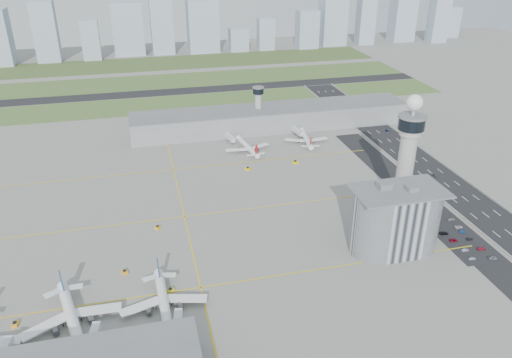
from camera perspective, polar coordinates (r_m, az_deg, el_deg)
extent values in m
plane|color=gray|center=(245.79, 1.96, -6.66)|extent=(1000.00, 1000.00, 0.00)
cube|color=#496630|center=(445.27, -8.47, 8.56)|extent=(480.00, 50.00, 0.08)
cube|color=#496630|center=(517.06, -9.38, 10.99)|extent=(480.00, 60.00, 0.08)
cube|color=#425327|center=(594.51, -10.13, 12.93)|extent=(480.00, 70.00, 0.08)
cube|color=black|center=(480.55, -8.95, 9.85)|extent=(480.00, 22.00, 0.10)
cube|color=black|center=(294.64, 24.08, -3.17)|extent=(28.00, 500.00, 0.10)
cube|color=#9E9E99|center=(286.42, 21.86, -3.46)|extent=(0.60, 500.00, 1.20)
cube|color=#9E9E99|center=(302.80, 26.22, -2.71)|extent=(0.60, 500.00, 1.20)
cube|color=black|center=(273.79, 21.09, -4.87)|extent=(18.00, 260.00, 0.08)
cube|color=black|center=(264.58, 22.13, -6.21)|extent=(20.00, 44.00, 0.10)
cube|color=yellow|center=(215.49, -6.35, -12.24)|extent=(260.00, 0.60, 0.01)
cube|color=yellow|center=(264.96, -8.19, -4.29)|extent=(260.00, 0.60, 0.01)
cube|color=yellow|center=(318.08, -9.41, 1.08)|extent=(260.00, 0.60, 0.01)
cube|color=yellow|center=(264.96, -8.19, -4.29)|extent=(0.60, 260.00, 0.01)
cylinder|color=#ADAAA5|center=(266.91, 16.63, 0.87)|extent=(8.40, 8.40, 48.00)
cylinder|color=#ADAAA5|center=(258.65, 17.25, 5.28)|extent=(11.00, 11.00, 4.00)
cylinder|color=black|center=(257.32, 17.37, 6.11)|extent=(13.00, 13.00, 6.00)
cylinder|color=slate|center=(256.20, 17.47, 6.84)|extent=(14.00, 14.00, 1.00)
cylinder|color=#ADAAA5|center=(255.43, 17.55, 7.37)|extent=(1.60, 1.60, 5.00)
sphere|color=white|center=(254.09, 17.68, 8.32)|extent=(8.00, 8.00, 8.00)
cylinder|color=#ADAAA5|center=(378.32, 0.25, 7.87)|extent=(5.00, 5.00, 28.00)
cylinder|color=black|center=(373.84, 0.26, 10.05)|extent=(8.00, 8.00, 4.00)
cylinder|color=slate|center=(373.15, 0.26, 10.42)|extent=(8.60, 8.60, 0.80)
cube|color=#B2B2B7|center=(238.87, 15.62, -4.57)|extent=(18.00, 24.00, 30.00)
cylinder|color=#B2B2B7|center=(234.89, 13.69, -4.88)|extent=(24.00, 24.00, 30.00)
cylinder|color=#B2B2B7|center=(243.13, 17.49, -4.26)|extent=(24.00, 24.00, 30.00)
cube|color=slate|center=(231.60, 16.08, -1.29)|extent=(42.00, 24.00, 0.80)
cube|color=slate|center=(230.44, 14.47, -0.78)|extent=(6.00, 5.00, 3.00)
cube|color=slate|center=(231.93, 17.43, -1.09)|extent=(5.00, 4.00, 2.40)
cube|color=gray|center=(381.03, 1.79, 6.96)|extent=(210.00, 32.00, 15.00)
cube|color=slate|center=(378.48, 1.81, 8.09)|extent=(210.00, 32.00, 0.80)
imported|color=silver|center=(250.14, 23.47, -8.34)|extent=(3.42, 1.45, 1.15)
imported|color=#8D909F|center=(255.06, 22.80, -7.49)|extent=(3.50, 1.27, 1.15)
imported|color=maroon|center=(260.47, 21.65, -6.53)|extent=(4.03, 1.96, 1.10)
imported|color=black|center=(264.35, 20.68, -5.81)|extent=(4.60, 2.15, 1.30)
imported|color=#2B4B7B|center=(268.71, 19.84, -5.12)|extent=(3.68, 1.61, 1.23)
imported|color=white|center=(274.60, 19.30, -4.33)|extent=(3.68, 1.73, 1.17)
imported|color=gray|center=(254.31, 25.44, -8.16)|extent=(4.48, 2.42, 1.19)
imported|color=#B11D35|center=(259.09, 24.36, -7.25)|extent=(4.19, 1.85, 1.20)
imported|color=#28282C|center=(264.43, 23.24, -6.31)|extent=(3.62, 1.62, 1.21)
imported|color=navy|center=(269.11, 22.54, -5.59)|extent=(3.55, 1.50, 1.14)
imported|color=silver|center=(272.51, 22.15, -5.10)|extent=(4.23, 2.33, 1.12)
imported|color=gray|center=(278.03, 21.43, -4.31)|extent=(4.18, 2.06, 1.17)
imported|color=#222227|center=(323.95, 19.75, 0.41)|extent=(1.47, 3.99, 1.30)
imported|color=navy|center=(388.28, 14.79, 5.38)|extent=(2.17, 4.57, 1.26)
imported|color=gray|center=(432.22, 9.42, 8.02)|extent=(1.50, 3.54, 1.20)
cube|color=#9EADC1|center=(632.66, -22.92, 15.24)|extent=(25.49, 20.39, 66.89)
cube|color=#9EADC1|center=(627.56, -18.37, 14.85)|extent=(20.04, 16.03, 45.20)
cube|color=#9EADC1|center=(643.29, -14.42, 16.32)|extent=(35.76, 28.61, 61.22)
cube|color=#9EADC1|center=(637.45, -10.78, 17.59)|extent=(26.33, 21.06, 83.39)
cube|color=#9EADC1|center=(644.68, -6.10, 17.02)|extent=(36.96, 29.57, 62.11)
cube|color=#9EADC1|center=(646.53, -2.00, 15.62)|extent=(23.01, 18.41, 27.75)
cube|color=#9EADC1|center=(653.18, 1.13, 16.24)|extent=(20.22, 16.18, 38.97)
cube|color=#9EADC1|center=(666.30, 5.86, 16.67)|extent=(26.14, 20.92, 46.89)
cube|color=#9EADC1|center=(688.59, 8.82, 18.26)|extent=(32.26, 25.81, 81.20)
cube|color=#9EADC1|center=(700.77, 12.46, 17.60)|extent=(21.59, 17.28, 68.75)
cube|color=#9EADC1|center=(735.94, 16.40, 17.36)|extent=(30.25, 24.20, 63.40)
cube|color=#9EADC1|center=(740.89, 20.21, 17.22)|extent=(23.04, 18.43, 71.56)
cube|color=#9EADC1|center=(785.64, 21.27, 16.36)|extent=(22.64, 18.11, 41.06)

